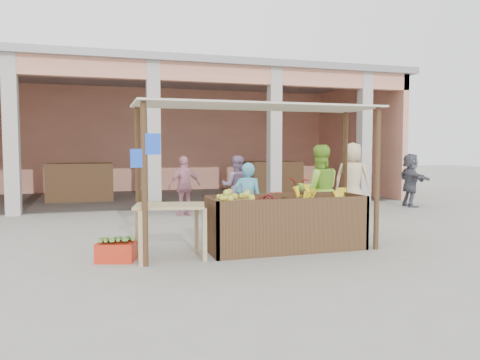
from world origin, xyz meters
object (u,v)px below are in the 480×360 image
object	(u,v)px
side_table	(170,214)
vendor_green	(319,188)
vendor_blue	(248,198)
red_crate	(116,252)
fruit_stall	(285,225)
motorcycle	(283,201)

from	to	relation	value
side_table	vendor_green	bearing A→B (deg)	31.92
vendor_blue	vendor_green	bearing A→B (deg)	-158.26
red_crate	vendor_green	xyz separation A→B (m)	(3.83, 0.97, 0.78)
fruit_stall	motorcycle	distance (m)	2.67
fruit_stall	vendor_blue	world-z (taller)	vendor_blue
vendor_blue	motorcycle	bearing A→B (deg)	-107.19
red_crate	motorcycle	bearing A→B (deg)	51.01
fruit_stall	red_crate	world-z (taller)	fruit_stall
fruit_stall	vendor_blue	distance (m)	1.12
red_crate	motorcycle	xyz separation A→B (m)	(3.71, 2.51, 0.37)
fruit_stall	vendor_green	world-z (taller)	vendor_green
vendor_blue	motorcycle	world-z (taller)	vendor_blue
red_crate	vendor_blue	bearing A→B (deg)	40.11
side_table	red_crate	xyz separation A→B (m)	(-0.79, 0.12, -0.56)
side_table	fruit_stall	bearing A→B (deg)	16.49
vendor_blue	motorcycle	xyz separation A→B (m)	(1.30, 1.48, -0.25)
fruit_stall	side_table	distance (m)	1.98
fruit_stall	vendor_green	size ratio (longest dim) A/B	1.41
motorcycle	vendor_blue	bearing A→B (deg)	114.60
vendor_green	red_crate	bearing A→B (deg)	25.80
vendor_blue	motorcycle	distance (m)	1.99
vendor_green	motorcycle	xyz separation A→B (m)	(-0.12, 1.54, -0.41)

